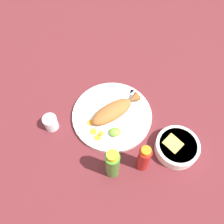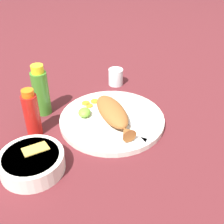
{
  "view_description": "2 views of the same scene",
  "coord_description": "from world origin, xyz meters",
  "px_view_note": "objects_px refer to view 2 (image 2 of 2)",
  "views": [
    {
      "loc": [
        0.07,
        0.51,
        0.9
      ],
      "look_at": [
        0.0,
        0.0,
        0.04
      ],
      "focal_mm": 40.0,
      "sensor_mm": 36.0,
      "label": 1
    },
    {
      "loc": [
        -0.71,
        -0.07,
        0.53
      ],
      "look_at": [
        0.0,
        0.0,
        0.04
      ],
      "focal_mm": 45.0,
      "sensor_mm": 36.0,
      "label": 2
    }
  ],
  "objects_px": {
    "fork_far": "(120,133)",
    "guacamole_bowl": "(32,161)",
    "fork_near": "(134,127)",
    "hot_sauce_bottle_green": "(41,91)",
    "main_plate": "(112,120)",
    "fried_fish": "(113,113)",
    "salt_cup": "(116,78)",
    "hot_sauce_bottle_red": "(32,114)"
  },
  "relations": [
    {
      "from": "salt_cup",
      "to": "guacamole_bowl",
      "type": "height_order",
      "value": "salt_cup"
    },
    {
      "from": "fork_near",
      "to": "fork_far",
      "type": "distance_m",
      "value": 0.05
    },
    {
      "from": "fork_near",
      "to": "guacamole_bowl",
      "type": "height_order",
      "value": "guacamole_bowl"
    },
    {
      "from": "hot_sauce_bottle_green",
      "to": "fork_far",
      "type": "bearing_deg",
      "value": -113.06
    },
    {
      "from": "salt_cup",
      "to": "guacamole_bowl",
      "type": "relative_size",
      "value": 0.38
    },
    {
      "from": "hot_sauce_bottle_green",
      "to": "main_plate",
      "type": "bearing_deg",
      "value": -97.77
    },
    {
      "from": "salt_cup",
      "to": "guacamole_bowl",
      "type": "distance_m",
      "value": 0.5
    },
    {
      "from": "main_plate",
      "to": "guacamole_bowl",
      "type": "xyz_separation_m",
      "value": [
        -0.22,
        0.18,
        0.02
      ]
    },
    {
      "from": "fork_far",
      "to": "main_plate",
      "type": "bearing_deg",
      "value": 131.2
    },
    {
      "from": "fork_far",
      "to": "guacamole_bowl",
      "type": "height_order",
      "value": "guacamole_bowl"
    },
    {
      "from": "fork_near",
      "to": "guacamole_bowl",
      "type": "xyz_separation_m",
      "value": [
        -0.18,
        0.25,
        0.01
      ]
    },
    {
      "from": "main_plate",
      "to": "fried_fish",
      "type": "distance_m",
      "value": 0.03
    },
    {
      "from": "fork_far",
      "to": "fork_near",
      "type": "bearing_deg",
      "value": 60.61
    },
    {
      "from": "fork_far",
      "to": "hot_sauce_bottle_red",
      "type": "relative_size",
      "value": 1.2
    },
    {
      "from": "hot_sauce_bottle_red",
      "to": "salt_cup",
      "type": "xyz_separation_m",
      "value": [
        0.33,
        -0.21,
        -0.04
      ]
    },
    {
      "from": "main_plate",
      "to": "fork_near",
      "type": "relative_size",
      "value": 2.05
    },
    {
      "from": "fork_far",
      "to": "hot_sauce_bottle_red",
      "type": "bearing_deg",
      "value": -160.62
    },
    {
      "from": "main_plate",
      "to": "salt_cup",
      "type": "xyz_separation_m",
      "value": [
        0.25,
        0.01,
        0.02
      ]
    },
    {
      "from": "fork_near",
      "to": "main_plate",
      "type": "bearing_deg",
      "value": -158.96
    },
    {
      "from": "fried_fish",
      "to": "hot_sauce_bottle_green",
      "type": "xyz_separation_m",
      "value": [
        0.04,
        0.23,
        0.04
      ]
    },
    {
      "from": "fried_fish",
      "to": "guacamole_bowl",
      "type": "height_order",
      "value": "fried_fish"
    },
    {
      "from": "hot_sauce_bottle_red",
      "to": "fried_fish",
      "type": "bearing_deg",
      "value": -72.67
    },
    {
      "from": "main_plate",
      "to": "fork_far",
      "type": "bearing_deg",
      "value": -158.09
    },
    {
      "from": "fork_near",
      "to": "salt_cup",
      "type": "relative_size",
      "value": 2.56
    },
    {
      "from": "main_plate",
      "to": "salt_cup",
      "type": "bearing_deg",
      "value": 2.45
    },
    {
      "from": "fork_near",
      "to": "fork_far",
      "type": "xyz_separation_m",
      "value": [
        -0.03,
        0.04,
        0.0
      ]
    },
    {
      "from": "fork_far",
      "to": "guacamole_bowl",
      "type": "distance_m",
      "value": 0.26
    },
    {
      "from": "hot_sauce_bottle_red",
      "to": "hot_sauce_bottle_green",
      "type": "height_order",
      "value": "hot_sauce_bottle_green"
    },
    {
      "from": "hot_sauce_bottle_red",
      "to": "guacamole_bowl",
      "type": "height_order",
      "value": "hot_sauce_bottle_red"
    },
    {
      "from": "fried_fish",
      "to": "guacamole_bowl",
      "type": "relative_size",
      "value": 1.37
    },
    {
      "from": "fork_far",
      "to": "salt_cup",
      "type": "xyz_separation_m",
      "value": [
        0.33,
        0.04,
        0.01
      ]
    },
    {
      "from": "fork_near",
      "to": "hot_sauce_bottle_red",
      "type": "bearing_deg",
      "value": -118.11
    },
    {
      "from": "guacamole_bowl",
      "to": "fried_fish",
      "type": "bearing_deg",
      "value": -41.02
    },
    {
      "from": "main_plate",
      "to": "fork_near",
      "type": "distance_m",
      "value": 0.08
    },
    {
      "from": "hot_sauce_bottle_green",
      "to": "guacamole_bowl",
      "type": "height_order",
      "value": "hot_sauce_bottle_green"
    },
    {
      "from": "guacamole_bowl",
      "to": "fork_far",
      "type": "bearing_deg",
      "value": -56.18
    },
    {
      "from": "fork_near",
      "to": "hot_sauce_bottle_green",
      "type": "relative_size",
      "value": 0.94
    },
    {
      "from": "salt_cup",
      "to": "fork_near",
      "type": "bearing_deg",
      "value": -164.81
    },
    {
      "from": "main_plate",
      "to": "fork_near",
      "type": "xyz_separation_m",
      "value": [
        -0.05,
        -0.07,
        0.01
      ]
    },
    {
      "from": "fried_fish",
      "to": "guacamole_bowl",
      "type": "distance_m",
      "value": 0.28
    },
    {
      "from": "fork_near",
      "to": "fork_far",
      "type": "bearing_deg",
      "value": -83.26
    },
    {
      "from": "fork_far",
      "to": "hot_sauce_bottle_green",
      "type": "height_order",
      "value": "hot_sauce_bottle_green"
    }
  ]
}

